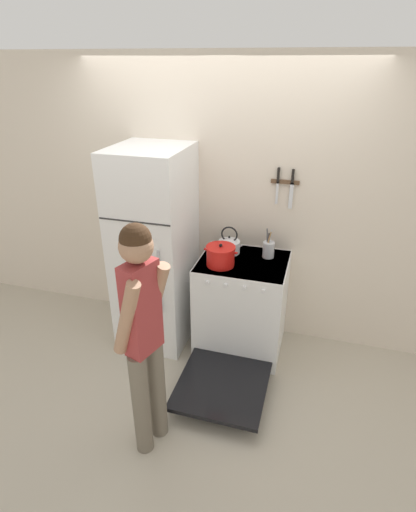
{
  "coord_description": "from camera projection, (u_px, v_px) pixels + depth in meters",
  "views": [
    {
      "loc": [
        0.87,
        -3.36,
        2.47
      ],
      "look_at": [
        0.02,
        -0.47,
        0.99
      ],
      "focal_mm": 28.0,
      "sensor_mm": 36.0,
      "label": 1
    }
  ],
  "objects": [
    {
      "name": "utensil_jar",
      "position": [
        268.0,
        249.0,
        3.48
      ],
      "size": [
        0.1,
        0.1,
        0.26
      ],
      "color": "#B7BABF",
      "rests_on": "stove_range"
    },
    {
      "name": "tea_kettle",
      "position": [
        229.0,
        245.0,
        3.57
      ],
      "size": [
        0.24,
        0.2,
        0.25
      ],
      "color": "silver",
      "rests_on": "stove_range"
    },
    {
      "name": "dutch_oven_pot",
      "position": [
        221.0,
        256.0,
        3.34
      ],
      "size": [
        0.29,
        0.25,
        0.2
      ],
      "color": "red",
      "rests_on": "stove_range"
    },
    {
      "name": "wall_knife_strip",
      "position": [
        285.0,
        182.0,
        3.36
      ],
      "size": [
        0.24,
        0.03,
        0.35
      ],
      "color": "brown"
    },
    {
      "name": "ground_plane",
      "position": [
        218.0,
        320.0,
        4.21
      ],
      "size": [
        14.0,
        14.0,
        0.0
      ],
      "primitive_type": "plane",
      "color": "#B2A893"
    },
    {
      "name": "stove_range",
      "position": [
        241.0,
        307.0,
        3.62
      ],
      "size": [
        0.77,
        1.38,
        0.91
      ],
      "color": "white",
      "rests_on": "ground_plane"
    },
    {
      "name": "refrigerator",
      "position": [
        155.0,
        250.0,
        3.62
      ],
      "size": [
        0.62,
        0.74,
        1.84
      ],
      "color": "white",
      "rests_on": "ground_plane"
    },
    {
      "name": "wall_back",
      "position": [
        221.0,
        204.0,
        3.67
      ],
      "size": [
        10.0,
        0.06,
        2.55
      ],
      "color": "beige",
      "rests_on": "ground_plane"
    },
    {
      "name": "person",
      "position": [
        144.0,
        332.0,
        2.47
      ],
      "size": [
        0.34,
        0.39,
        1.68
      ],
      "rotation": [
        0.0,
        0.0,
        1.27
      ],
      "color": "#6B6051",
      "rests_on": "ground_plane"
    }
  ]
}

